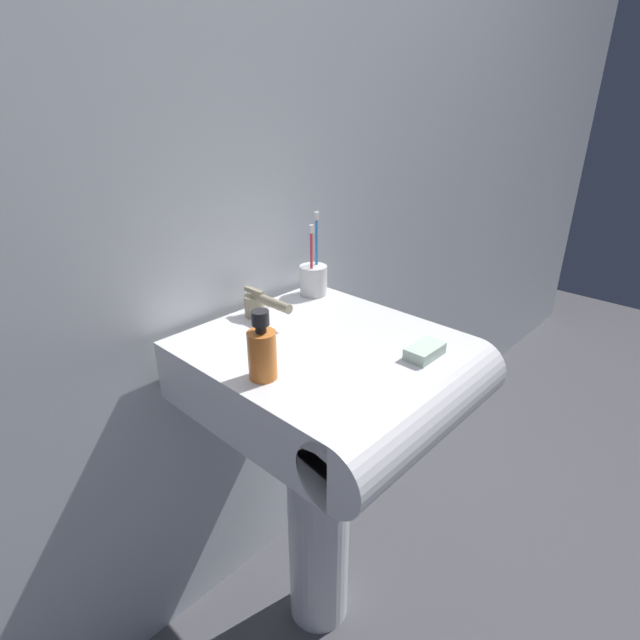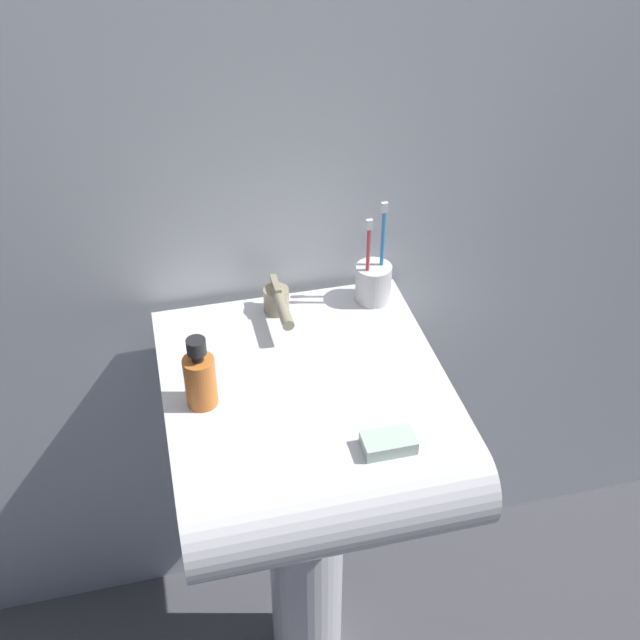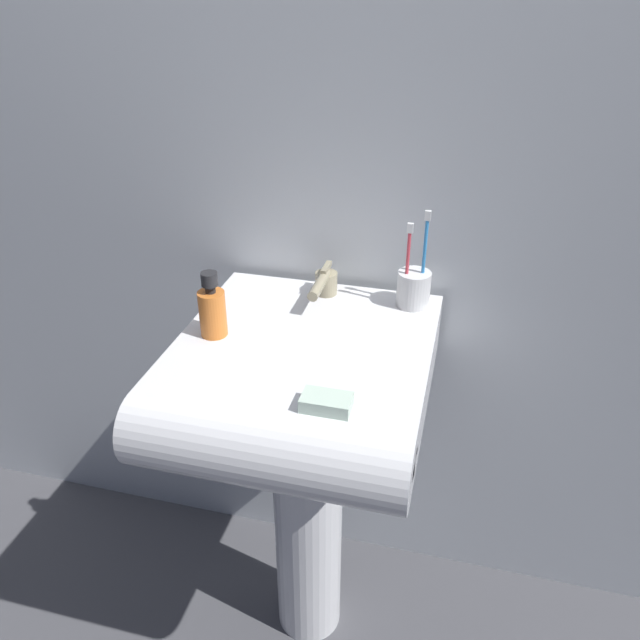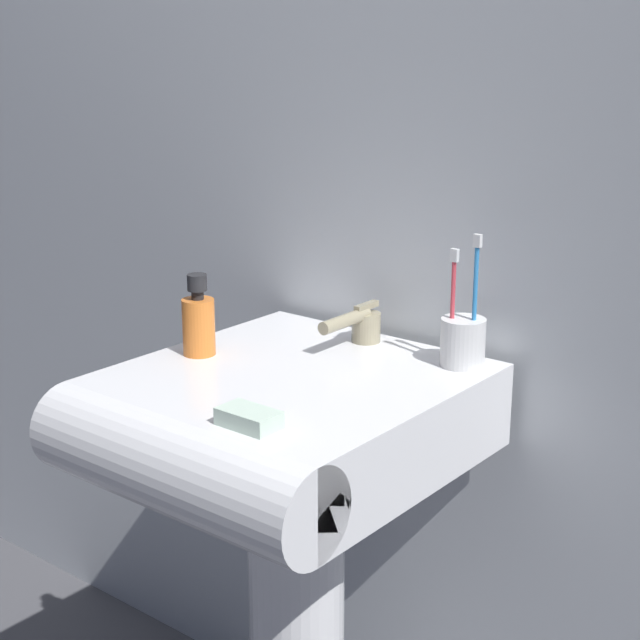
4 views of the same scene
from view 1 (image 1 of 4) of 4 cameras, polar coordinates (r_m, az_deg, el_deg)
ground_plane at (r=1.63m, az=-0.14°, el=-29.93°), size 6.00×6.00×0.00m
wall_back at (r=1.17m, az=-11.25°, el=17.90°), size 5.00×0.05×2.40m
sink_pedestal at (r=1.36m, az=-0.16°, el=-21.19°), size 0.16×0.16×0.71m
sink_basin at (r=1.06m, az=1.93°, el=-6.50°), size 0.49×0.56×0.14m
faucet at (r=1.16m, az=-6.91°, el=1.81°), size 0.05×0.15×0.07m
toothbrush_cup at (r=1.28m, az=-0.76°, el=4.73°), size 0.07×0.07×0.21m
soap_bottle at (r=0.91m, az=-6.63°, el=-3.57°), size 0.05×0.05×0.13m
bar_soap at (r=1.01m, az=11.87°, el=-3.50°), size 0.08×0.05×0.02m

